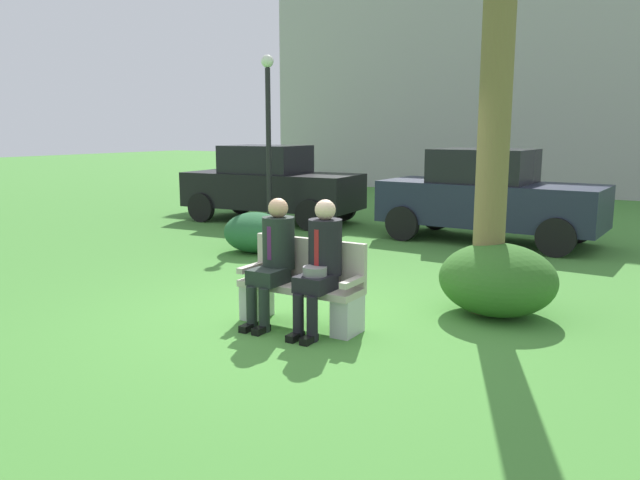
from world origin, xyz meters
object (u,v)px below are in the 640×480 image
object	(u,v)px
park_bench	(303,288)
shrub_near_bench	(255,232)
seated_man_right	(321,260)
shrub_mid_lawn	(497,279)
parked_car_far	(488,196)
building_backdrop	(515,44)
parked_car_near	(271,184)
seated_man_left	(274,255)
street_lamp	(268,125)

from	to	relation	value
park_bench	shrub_near_bench	world-z (taller)	park_bench
seated_man_right	park_bench	bearing A→B (deg)	157.62
park_bench	shrub_mid_lawn	size ratio (longest dim) A/B	1.03
park_bench	parked_car_far	distance (m)	5.92
parked_car_far	building_backdrop	distance (m)	12.90
parked_car_near	parked_car_far	world-z (taller)	same
seated_man_left	shrub_mid_lawn	bearing A→B (deg)	37.98
seated_man_left	street_lamp	size ratio (longest dim) A/B	0.39
seated_man_left	building_backdrop	bearing A→B (deg)	97.07
seated_man_left	street_lamp	xyz separation A→B (m)	(-3.49, 4.78, 1.37)
shrub_near_bench	shrub_mid_lawn	world-z (taller)	shrub_mid_lawn
street_lamp	building_backdrop	distance (m)	13.51
park_bench	street_lamp	xyz separation A→B (m)	(-3.77, 4.66, 1.72)
parked_car_far	seated_man_left	bearing A→B (deg)	-94.76
seated_man_right	parked_car_far	bearing A→B (deg)	90.66
parked_car_near	building_backdrop	world-z (taller)	building_backdrop
seated_man_left	seated_man_right	bearing A→B (deg)	-0.41
shrub_mid_lawn	street_lamp	world-z (taller)	street_lamp
street_lamp	seated_man_right	bearing A→B (deg)	-49.69
street_lamp	shrub_mid_lawn	bearing A→B (deg)	-31.10
seated_man_left	shrub_near_bench	bearing A→B (deg)	129.86
parked_car_near	parked_car_far	distance (m)	4.87
shrub_mid_lawn	parked_car_near	distance (m)	7.78
seated_man_left	building_backdrop	distance (m)	18.55
shrub_mid_lawn	parked_car_near	xyz separation A→B (m)	(-6.30, 4.55, 0.44)
shrub_mid_lawn	building_backdrop	xyz separation A→B (m)	(-4.16, 16.41, 4.59)
seated_man_right	parked_car_far	size ratio (longest dim) A/B	0.34
shrub_mid_lawn	street_lamp	bearing A→B (deg)	148.90
parked_car_near	street_lamp	world-z (taller)	street_lamp
parked_car_near	street_lamp	bearing A→B (deg)	-55.49
shrub_near_bench	parked_car_near	world-z (taller)	parked_car_near
park_bench	building_backdrop	bearing A→B (deg)	98.01
parked_car_far	building_backdrop	size ratio (longest dim) A/B	0.24
parked_car_near	shrub_near_bench	bearing A→B (deg)	-58.76
seated_man_right	shrub_mid_lawn	bearing A→B (deg)	48.02
shrub_near_bench	parked_car_far	bearing A→B (deg)	44.73
seated_man_right	street_lamp	bearing A→B (deg)	130.31
seated_man_left	shrub_mid_lawn	distance (m)	2.48
seated_man_right	shrub_near_bench	distance (m)	4.35
shrub_near_bench	park_bench	bearing A→B (deg)	-46.02
parked_car_far	park_bench	bearing A→B (deg)	-92.14
shrub_near_bench	building_backdrop	distance (m)	15.61
shrub_near_bench	parked_car_near	bearing A→B (deg)	121.24
shrub_near_bench	street_lamp	distance (m)	2.68
park_bench	seated_man_right	size ratio (longest dim) A/B	0.99
seated_man_left	building_backdrop	xyz separation A→B (m)	(-2.22, 17.92, 4.26)
park_bench	parked_car_far	size ratio (longest dim) A/B	0.33
shrub_mid_lawn	building_backdrop	distance (m)	17.54
seated_man_right	shrub_near_bench	bearing A→B (deg)	135.64
seated_man_left	street_lamp	world-z (taller)	street_lamp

